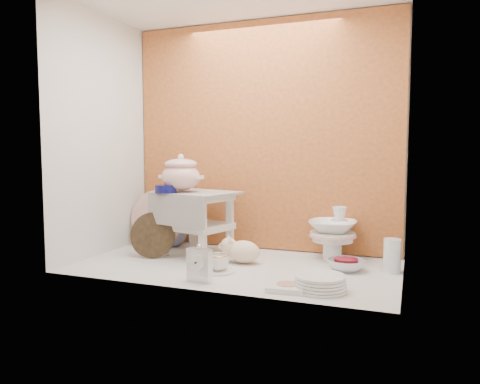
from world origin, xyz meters
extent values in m
plane|color=silver|center=(0.00, 0.00, 0.00)|extent=(1.80, 1.80, 0.00)
cube|color=#C56631|center=(0.00, 0.50, 0.75)|extent=(1.80, 0.06, 1.50)
cube|color=silver|center=(-0.90, 0.00, 0.75)|extent=(0.06, 1.00, 1.50)
cube|color=silver|center=(0.90, 0.00, 0.75)|extent=(0.06, 1.00, 1.50)
cylinder|color=#090B4A|center=(-0.47, 0.05, 0.42)|extent=(0.17, 0.17, 0.05)
imported|color=white|center=(-0.63, 0.37, 0.13)|extent=(0.26, 0.26, 0.26)
cube|color=silver|center=(-0.05, -0.37, 0.09)|extent=(0.13, 0.06, 0.19)
ellipsoid|color=beige|center=(0.03, 0.06, 0.07)|extent=(0.27, 0.22, 0.14)
cylinder|color=white|center=(-0.03, -0.17, 0.01)|extent=(0.22, 0.22, 0.01)
imported|color=white|center=(-0.03, -0.17, 0.06)|extent=(0.13, 0.13, 0.09)
cube|color=white|center=(0.39, -0.34, 0.01)|extent=(0.19, 0.19, 0.02)
cylinder|color=white|center=(0.54, -0.30, 0.04)|extent=(0.26, 0.26, 0.07)
imported|color=silver|center=(0.60, 0.11, 0.03)|extent=(0.25, 0.25, 0.06)
cylinder|color=silver|center=(0.84, 0.16, 0.09)|extent=(0.12, 0.12, 0.18)
camera|label=1|loc=(0.93, -2.39, 0.65)|focal=34.28mm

